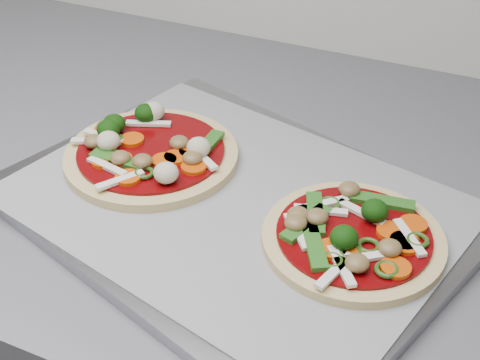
% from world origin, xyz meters
% --- Properties ---
extents(countertop, '(3.60, 0.60, 0.04)m').
position_xyz_m(countertop, '(0.00, 1.30, 0.88)').
color(countertop, '#58585E').
rests_on(countertop, base_cabinet).
extents(baking_tray, '(0.49, 0.42, 0.01)m').
position_xyz_m(baking_tray, '(0.01, 1.22, 0.91)').
color(baking_tray, gray).
rests_on(baking_tray, countertop).
extents(parchment, '(0.46, 0.38, 0.00)m').
position_xyz_m(parchment, '(0.01, 1.22, 0.91)').
color(parchment, gray).
rests_on(parchment, baking_tray).
extents(pizza_left, '(0.19, 0.19, 0.03)m').
position_xyz_m(pizza_left, '(-0.10, 1.24, 0.93)').
color(pizza_left, '#DABF7C').
rests_on(pizza_left, parchment).
extents(pizza_right, '(0.22, 0.22, 0.03)m').
position_xyz_m(pizza_right, '(0.13, 1.20, 0.92)').
color(pizza_right, '#DABF7C').
rests_on(pizza_right, parchment).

